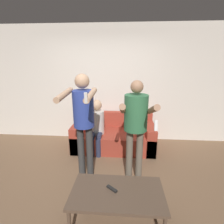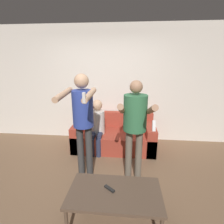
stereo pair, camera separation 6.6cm
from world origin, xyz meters
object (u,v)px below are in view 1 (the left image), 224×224
object	(u,v)px
couch	(114,136)
remote_on_table	(112,189)
person_standing_left	(83,115)
person_standing_right	(136,120)
person_seated	(97,124)
coffee_table	(117,194)

from	to	relation	value
couch	remote_on_table	world-z (taller)	couch
couch	person_standing_left	bearing A→B (deg)	-109.90
person_standing_right	remote_on_table	size ratio (longest dim) A/B	11.72
couch	person_standing_right	xyz separation A→B (m)	(0.41, -1.12, 0.79)
person_standing_left	person_standing_right	distance (m)	0.81
person_standing_right	person_seated	world-z (taller)	person_standing_right
person_standing_left	couch	bearing A→B (deg)	70.10
couch	person_standing_right	size ratio (longest dim) A/B	1.08
person_standing_right	coffee_table	bearing A→B (deg)	-105.99
person_seated	person_standing_left	bearing A→B (deg)	-93.23
person_standing_left	remote_on_table	distance (m)	1.16
coffee_table	remote_on_table	distance (m)	0.09
couch	person_standing_left	xyz separation A→B (m)	(-0.41, -1.12, 0.84)
person_seated	coffee_table	world-z (taller)	person_seated
remote_on_table	couch	bearing A→B (deg)	92.99
couch	person_seated	xyz separation A→B (m)	(-0.35, -0.22, 0.36)
person_standing_left	remote_on_table	world-z (taller)	person_standing_left
couch	coffee_table	size ratio (longest dim) A/B	1.62
coffee_table	couch	bearing A→B (deg)	94.86
remote_on_table	coffee_table	bearing A→B (deg)	-23.29
person_seated	coffee_table	size ratio (longest dim) A/B	1.03
person_standing_left	coffee_table	bearing A→B (deg)	-55.68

